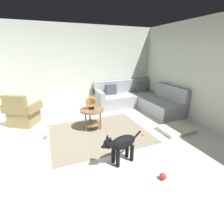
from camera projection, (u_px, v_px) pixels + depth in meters
ground_plane at (103, 151)px, 3.34m from camera, size 6.00×6.00×0.10m
wall_back at (73, 68)px, 5.39m from camera, size 6.00×0.12×2.70m
wall_right at (217, 75)px, 3.88m from camera, size 0.12×6.00×2.70m
area_rug at (99, 133)px, 3.98m from camera, size 2.30×1.90×0.01m
sectional_couch at (137, 100)px, 5.67m from camera, size 2.20×2.25×0.88m
armchair at (23, 114)px, 4.32m from camera, size 0.99×0.92×0.88m
side_table at (92, 114)px, 4.07m from camera, size 0.60×0.60×0.54m
torus_sculpture at (91, 103)px, 3.96m from camera, size 0.28×0.08×0.33m
dog_bed_mat at (176, 129)px, 4.07m from camera, size 0.80×0.60×0.09m
dog at (121, 144)px, 2.81m from camera, size 0.84×0.32×0.63m
dog_toy_ball at (163, 176)px, 2.54m from camera, size 0.11×0.11×0.11m
dog_toy_rope at (144, 134)px, 3.89m from camera, size 0.15×0.11×0.05m
dog_toy_bone at (45, 137)px, 3.73m from camera, size 0.14×0.19×0.06m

